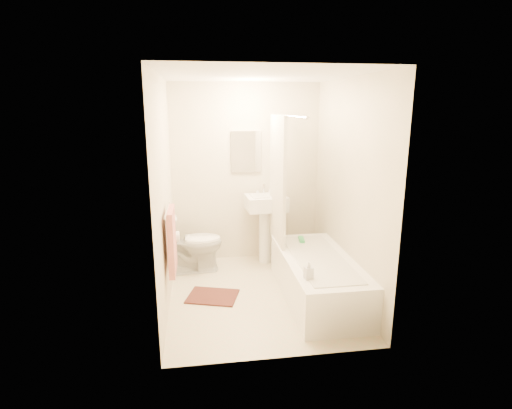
{
  "coord_description": "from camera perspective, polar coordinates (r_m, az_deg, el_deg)",
  "views": [
    {
      "loc": [
        -0.64,
        -4.14,
        2.1
      ],
      "look_at": [
        0.0,
        0.25,
        1.0
      ],
      "focal_mm": 28.0,
      "sensor_mm": 36.0,
      "label": 1
    }
  ],
  "objects": [
    {
      "name": "bath_mat",
      "position": [
        4.65,
        -6.21,
        -12.91
      ],
      "size": [
        0.64,
        0.55,
        0.02
      ],
      "primitive_type": "cube",
      "rotation": [
        0.0,
        0.0,
        -0.3
      ],
      "color": "#562924",
      "rests_on": "floor"
    },
    {
      "name": "scrub_brush",
      "position": [
        4.98,
        6.51,
        -5.02
      ],
      "size": [
        0.09,
        0.21,
        0.04
      ],
      "primitive_type": "cube",
      "rotation": [
        0.0,
        0.0,
        -0.14
      ],
      "color": "green",
      "rests_on": "bathtub"
    },
    {
      "name": "wall_back",
      "position": [
        5.45,
        -1.45,
        4.43
      ],
      "size": [
        2.0,
        0.02,
        2.4
      ],
      "primitive_type": "cube",
      "color": "beige",
      "rests_on": "ground"
    },
    {
      "name": "curtain_rod",
      "position": [
        4.34,
        4.31,
        12.57
      ],
      "size": [
        0.03,
        1.7,
        0.03
      ],
      "primitive_type": "cylinder",
      "rotation": [
        1.57,
        0.0,
        0.0
      ],
      "color": "silver",
      "rests_on": "wall_back"
    },
    {
      "name": "wall_left",
      "position": [
        4.25,
        -12.96,
        1.34
      ],
      "size": [
        0.02,
        2.4,
        2.4
      ],
      "primitive_type": "cube",
      "color": "beige",
      "rests_on": "ground"
    },
    {
      "name": "towel_bar",
      "position": [
        4.03,
        -12.58,
        -0.8
      ],
      "size": [
        0.02,
        0.6,
        0.02
      ],
      "primitive_type": "cylinder",
      "rotation": [
        1.57,
        0.0,
        0.0
      ],
      "color": "silver",
      "rests_on": "wall_left"
    },
    {
      "name": "wall_right",
      "position": [
        4.54,
        13.05,
        2.14
      ],
      "size": [
        0.02,
        2.4,
        2.4
      ],
      "primitive_type": "cube",
      "color": "beige",
      "rests_on": "ground"
    },
    {
      "name": "mirror",
      "position": [
        5.39,
        -1.45,
        7.54
      ],
      "size": [
        0.4,
        0.03,
        0.55
      ],
      "primitive_type": "cube",
      "color": "white",
      "rests_on": "wall_back"
    },
    {
      "name": "shower_curtain",
      "position": [
        4.82,
        3.11,
        3.38
      ],
      "size": [
        0.04,
        0.8,
        1.55
      ],
      "primitive_type": "cube",
      "color": "silver",
      "rests_on": "curtain_rod"
    },
    {
      "name": "toilet_paper",
      "position": [
        4.49,
        -11.61,
        -4.53
      ],
      "size": [
        0.11,
        0.12,
        0.12
      ],
      "primitive_type": "cylinder",
      "rotation": [
        0.0,
        1.57,
        0.0
      ],
      "color": "white",
      "rests_on": "wall_left"
    },
    {
      "name": "ceiling",
      "position": [
        4.2,
        0.52,
        18.02
      ],
      "size": [
        2.4,
        2.4,
        0.0
      ],
      "primitive_type": "plane",
      "color": "white",
      "rests_on": "ground"
    },
    {
      "name": "toilet",
      "position": [
        5.23,
        -9.08,
        -5.48
      ],
      "size": [
        0.8,
        0.48,
        0.75
      ],
      "primitive_type": "imported",
      "rotation": [
        0.0,
        0.0,
        1.64
      ],
      "color": "white",
      "rests_on": "floor"
    },
    {
      "name": "bathtub",
      "position": [
        4.58,
        8.77,
        -10.3
      ],
      "size": [
        0.73,
        1.68,
        0.47
      ],
      "primitive_type": null,
      "color": "white",
      "rests_on": "floor"
    },
    {
      "name": "soap_bottle",
      "position": [
        3.93,
        7.52,
        -9.3
      ],
      "size": [
        0.09,
        0.09,
        0.17
      ],
      "primitive_type": "imported",
      "rotation": [
        0.0,
        0.0,
        0.1
      ],
      "color": "silver",
      "rests_on": "bathtub"
    },
    {
      "name": "sink",
      "position": [
        5.4,
        1.38,
        -3.15
      ],
      "size": [
        0.55,
        0.45,
        1.03
      ],
      "primitive_type": null,
      "rotation": [
        0.0,
        0.0,
        0.07
      ],
      "color": "white",
      "rests_on": "floor"
    },
    {
      "name": "towel",
      "position": [
        4.12,
        -11.92,
        -5.09
      ],
      "size": [
        0.06,
        0.45,
        0.66
      ],
      "primitive_type": "cube",
      "color": "#CC7266",
      "rests_on": "towel_bar"
    },
    {
      "name": "floor",
      "position": [
        4.69,
        0.46,
        -12.7
      ],
      "size": [
        2.4,
        2.4,
        0.0
      ],
      "primitive_type": "plane",
      "color": "beige",
      "rests_on": "ground"
    }
  ]
}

